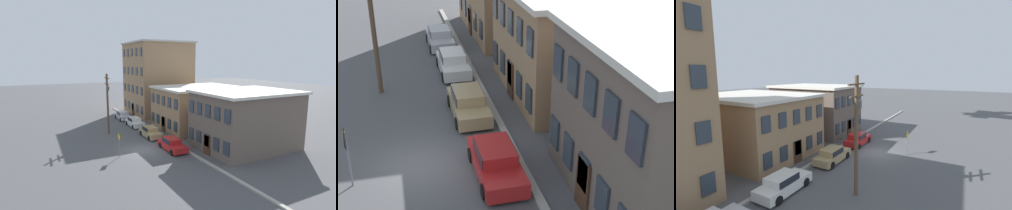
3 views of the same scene
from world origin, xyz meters
The scene contains 11 objects.
ground_plane centered at (0.00, 0.00, 0.00)m, with size 200.00×200.00×0.00m, color #4C4C4F.
kerb_strip centered at (0.00, 4.50, 0.08)m, with size 56.00×0.36×0.16m, color #9E998E.
apartment_corner centered at (-19.60, 11.10, 6.93)m, with size 12.16×10.71×13.84m.
apartment_midblock centered at (-6.32, 11.99, 3.22)m, with size 9.82×12.50×6.40m.
apartment_far centered at (4.62, 11.43, 3.45)m, with size 8.64×11.39×6.88m.
car_silver centered at (-16.91, 3.08, 0.75)m, with size 4.40×1.92×1.43m.
car_white centered at (-11.15, 3.24, 0.75)m, with size 4.40×1.92×1.43m.
car_tan centered at (-4.56, 3.12, 0.75)m, with size 4.40×1.92×1.43m.
car_red centered at (1.55, 3.23, 0.75)m, with size 4.40×1.92×1.43m.
caution_sign centered at (0.83, -2.85, 1.88)m, with size 1.06×0.08×2.78m.
utility_pole centered at (-8.86, -1.54, 4.81)m, with size 2.40×0.44×8.54m.
Camera 1 is at (27.43, -10.59, 10.30)m, focal length 28.00 mm.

